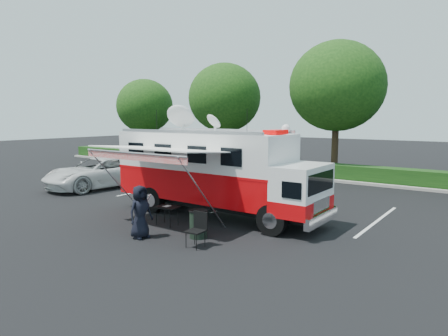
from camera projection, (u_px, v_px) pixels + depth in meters
The scene contains 10 objects.
ground_plane at pixel (217, 216), 16.15m from camera, with size 120.00×120.00×0.00m, color black.
back_border at pixel (354, 100), 25.21m from camera, with size 60.00×6.14×8.87m.
stall_lines at pixel (246, 201), 18.85m from camera, with size 24.12×5.50×0.01m.
command_truck at pixel (215, 171), 15.96m from camera, with size 8.94×2.46×4.29m.
awning at pixel (154, 151), 14.25m from camera, with size 4.88×2.53×2.95m.
white_suv at pixel (100, 187), 22.64m from camera, with size 2.82×6.11×1.70m, color silver.
person at pixel (141, 238), 13.21m from camera, with size 0.86×0.56×1.76m, color black.
folding_table at pixel (167, 208), 14.65m from camera, with size 0.92×0.73×0.71m.
folding_chair at pixel (198, 226), 12.25m from camera, with size 0.54×0.57×1.08m.
trash_bin at pixel (198, 224), 13.18m from camera, with size 0.63×0.63×0.93m.
Camera 1 is at (9.48, -12.60, 3.98)m, focal length 32.00 mm.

